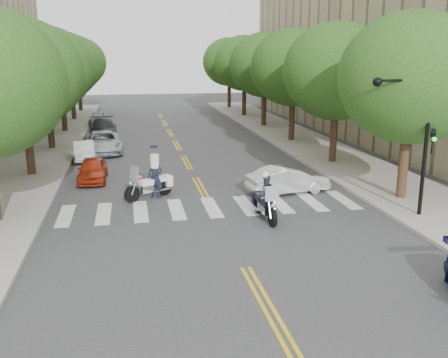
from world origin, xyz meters
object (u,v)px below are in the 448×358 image
object	(u,v)px
motorcycle_parked	(153,186)
officer_standing	(155,177)
motorcycle_police	(265,198)
convertible	(288,180)

from	to	relation	value
motorcycle_parked	officer_standing	size ratio (longest dim) A/B	1.16
motorcycle_police	officer_standing	bearing A→B (deg)	-46.23
officer_standing	convertible	world-z (taller)	officer_standing
motorcycle_parked	officer_standing	world-z (taller)	officer_standing
motorcycle_police	convertible	xyz separation A→B (m)	(2.14, 3.53, -0.23)
motorcycle_parked	convertible	distance (m)	6.48
motorcycle_police	convertible	world-z (taller)	motorcycle_police
motorcycle_police	officer_standing	distance (m)	5.75
convertible	motorcycle_parked	bearing A→B (deg)	75.61
officer_standing	motorcycle_parked	bearing A→B (deg)	178.23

